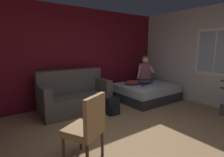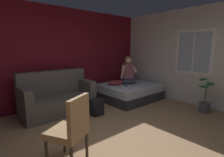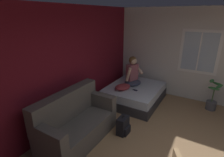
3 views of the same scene
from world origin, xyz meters
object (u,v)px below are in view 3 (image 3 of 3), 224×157
(couch, at_px, (76,123))
(backpack, at_px, (123,126))
(person_seated, at_px, (133,74))
(potted_plant, at_px, (212,99))
(throw_pillow, at_px, (123,87))
(cell_phone, at_px, (135,90))
(bed, at_px, (134,94))

(couch, xyz_separation_m, backpack, (0.65, -0.76, -0.20))
(person_seated, relative_size, potted_plant, 1.03)
(potted_plant, bearing_deg, throw_pillow, 113.92)
(couch, relative_size, potted_plant, 2.00)
(couch, distance_m, potted_plant, 3.70)
(cell_phone, bearing_deg, throw_pillow, -60.01)
(person_seated, distance_m, backpack, 1.82)
(throw_pillow, height_order, cell_phone, throw_pillow)
(potted_plant, bearing_deg, bed, 106.99)
(person_seated, bearing_deg, potted_plant, -75.42)
(throw_pillow, bearing_deg, backpack, -151.83)
(bed, bearing_deg, couch, 171.31)
(bed, height_order, couch, couch)
(bed, height_order, person_seated, person_seated)
(cell_phone, height_order, potted_plant, potted_plant)
(bed, relative_size, throw_pillow, 3.60)
(couch, height_order, potted_plant, couch)
(bed, bearing_deg, backpack, -164.67)
(backpack, bearing_deg, couch, 130.55)
(couch, bearing_deg, cell_phone, -13.37)
(couch, height_order, person_seated, person_seated)
(couch, height_order, throw_pillow, couch)
(couch, relative_size, throw_pillow, 3.54)
(bed, bearing_deg, cell_phone, -154.13)
(throw_pillow, distance_m, cell_phone, 0.36)
(throw_pillow, xyz_separation_m, potted_plant, (1.00, -2.24, -0.25))
(couch, xyz_separation_m, throw_pillow, (1.84, -0.13, 0.16))
(couch, xyz_separation_m, person_seated, (2.27, -0.23, 0.44))
(bed, bearing_deg, potted_plant, -73.01)
(potted_plant, bearing_deg, backpack, 143.50)
(person_seated, bearing_deg, couch, 174.33)
(bed, distance_m, throw_pillow, 0.53)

